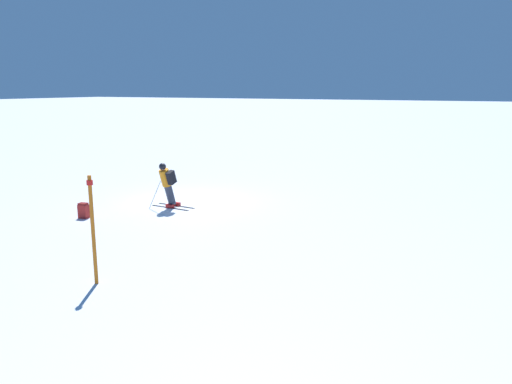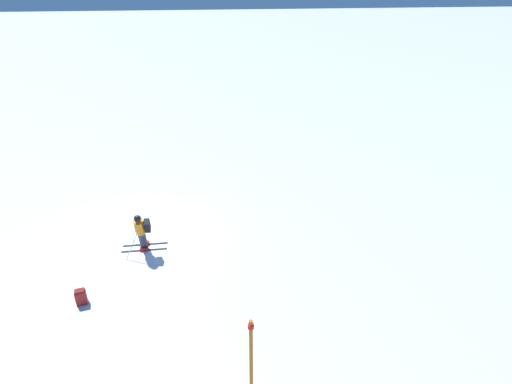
# 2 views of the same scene
# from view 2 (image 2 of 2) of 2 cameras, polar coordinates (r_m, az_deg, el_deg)

# --- Properties ---
(ground_plane) EXTENTS (300.00, 300.00, 0.00)m
(ground_plane) POSITION_cam_2_polar(r_m,az_deg,el_deg) (15.74, -15.41, -5.76)
(ground_plane) COLOR white
(skier) EXTENTS (1.32, 1.60, 1.67)m
(skier) POSITION_cam_2_polar(r_m,az_deg,el_deg) (14.25, -16.05, -5.33)
(skier) COLOR black
(skier) RESTS_ON ground
(spare_backpack) EXTENTS (0.26, 0.33, 0.50)m
(spare_backpack) POSITION_cam_2_polar(r_m,az_deg,el_deg) (13.14, -23.74, -13.56)
(spare_backpack) COLOR #AD231E
(spare_backpack) RESTS_ON ground
(trail_marker) EXTENTS (0.13, 0.13, 2.36)m
(trail_marker) POSITION_cam_2_polar(r_m,az_deg,el_deg) (9.24, -0.70, -22.62)
(trail_marker) COLOR orange
(trail_marker) RESTS_ON ground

